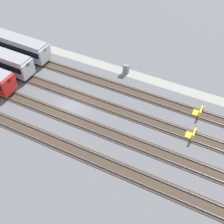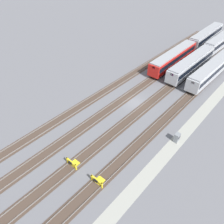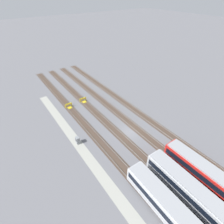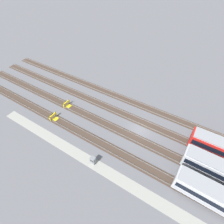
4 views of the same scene
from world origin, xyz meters
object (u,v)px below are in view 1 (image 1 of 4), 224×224
(bumper_stop_nearest_track, at_px, (199,112))
(bumper_stop_near_inner_track, at_px, (192,134))
(subway_car_front_row_centre, at_px, (5,41))
(electrical_cabinet, at_px, (126,69))

(bumper_stop_nearest_track, xyz_separation_m, bumper_stop_near_inner_track, (-0.35, 4.64, 0.00))
(subway_car_front_row_centre, xyz_separation_m, bumper_stop_nearest_track, (-35.55, 0.04, -1.53))
(bumper_stop_nearest_track, height_order, bumper_stop_near_inner_track, same)
(subway_car_front_row_centre, relative_size, electrical_cabinet, 11.28)
(bumper_stop_nearest_track, bearing_deg, electrical_cabinet, -16.54)
(bumper_stop_nearest_track, relative_size, bumper_stop_near_inner_track, 1.00)
(bumper_stop_nearest_track, height_order, electrical_cabinet, electrical_cabinet)
(bumper_stop_nearest_track, relative_size, electrical_cabinet, 1.25)
(subway_car_front_row_centre, distance_m, bumper_stop_near_inner_track, 36.24)
(bumper_stop_near_inner_track, height_order, electrical_cabinet, electrical_cabinet)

